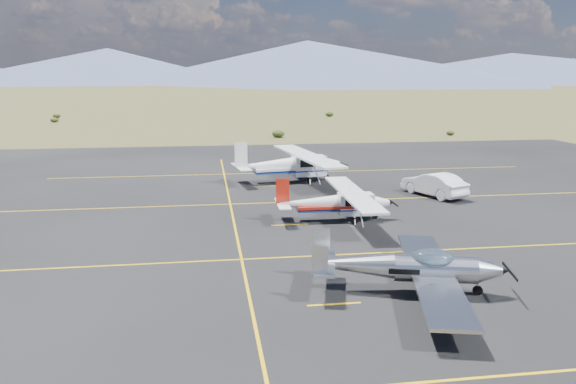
# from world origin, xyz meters

# --- Properties ---
(ground) EXTENTS (1600.00, 1600.00, 0.00)m
(ground) POSITION_xyz_m (0.00, 0.00, 0.00)
(ground) COLOR #383D1C
(ground) RESTS_ON ground
(apron) EXTENTS (72.00, 72.00, 0.02)m
(apron) POSITION_xyz_m (0.00, 7.00, 0.00)
(apron) COLOR black
(apron) RESTS_ON ground
(aircraft_low_wing) EXTENTS (7.21, 9.86, 2.14)m
(aircraft_low_wing) POSITION_xyz_m (0.15, -2.88, 1.02)
(aircraft_low_wing) COLOR silver
(aircraft_low_wing) RESTS_ON apron
(aircraft_cessna) EXTENTS (5.86, 9.79, 2.49)m
(aircraft_cessna) POSITION_xyz_m (-0.26, 8.05, 1.11)
(aircraft_cessna) COLOR silver
(aircraft_cessna) RESTS_ON apron
(aircraft_plain) EXTENTS (7.65, 12.63, 3.18)m
(aircraft_plain) POSITION_xyz_m (-1.04, 19.86, 1.41)
(aircraft_plain) COLOR white
(aircraft_plain) RESTS_ON apron
(sedan) EXTENTS (3.38, 5.15, 1.60)m
(sedan) POSITION_xyz_m (7.87, 13.46, 0.81)
(sedan) COLOR white
(sedan) RESTS_ON apron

